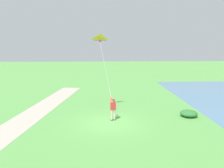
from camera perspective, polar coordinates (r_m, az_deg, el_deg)
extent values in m
plane|color=#569947|center=(17.10, -0.64, -9.98)|extent=(120.00, 120.00, 0.00)
cube|color=#ADA393|center=(16.58, -26.50, -11.76)|extent=(7.41, 31.98, 0.02)
cube|color=#232328|center=(17.59, -0.10, -9.30)|extent=(0.19, 0.26, 0.06)
cylinder|color=beige|center=(17.43, -0.07, -8.02)|extent=(0.14, 0.14, 0.82)
cube|color=#232328|center=(17.68, 0.63, -9.19)|extent=(0.19, 0.26, 0.06)
cylinder|color=beige|center=(17.52, 0.66, -7.92)|extent=(0.14, 0.14, 0.82)
cube|color=red|center=(17.27, 0.30, -5.73)|extent=(0.45, 0.35, 0.60)
sphere|color=#DBB28E|center=(17.15, 0.30, -4.25)|extent=(0.22, 0.22, 0.22)
ellipsoid|color=black|center=(17.12, 0.32, -4.14)|extent=(0.29, 0.29, 0.13)
cylinder|color=red|center=(17.31, -0.27, -4.15)|extent=(0.17, 0.56, 0.43)
cylinder|color=red|center=(17.38, 0.27, -4.09)|extent=(0.48, 0.43, 0.43)
sphere|color=#DBB28E|center=(17.45, -0.21, -3.58)|extent=(0.10, 0.10, 0.10)
pyramid|color=yellow|center=(18.97, -3.01, 11.94)|extent=(1.21, 0.64, 0.52)
cone|color=red|center=(19.16, -3.11, 10.90)|extent=(0.23, 0.23, 0.22)
cylinder|color=black|center=(19.17, -3.12, 11.23)|extent=(1.08, 0.21, 0.02)
cylinder|color=silver|center=(18.16, -1.72, 3.92)|extent=(0.86, 2.25, 4.35)
ellipsoid|color=#2D7033|center=(19.44, 19.27, -7.21)|extent=(1.42, 1.33, 0.55)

